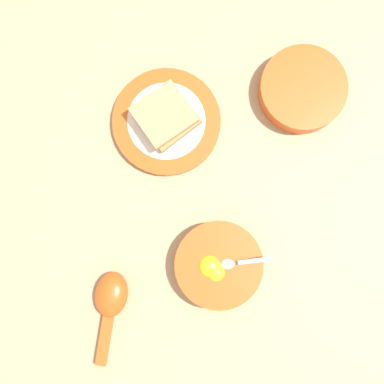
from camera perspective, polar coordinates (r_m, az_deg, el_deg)
The scene contains 6 objects.
ground_plane at distance 0.89m, azimuth 1.36°, elevation 2.41°, with size 3.00×3.00×0.00m, color tan.
egg_bowl at distance 0.86m, azimuth 2.83°, elevation -7.78°, with size 0.15×0.14×0.07m.
toast_plate at distance 0.89m, azimuth -2.73°, elevation 7.48°, with size 0.18×0.18×0.02m.
toast_sandwich at distance 0.87m, azimuth -2.83°, elevation 8.03°, with size 0.12×0.11×0.03m.
soup_spoon at distance 0.88m, azimuth -8.68°, elevation -11.40°, with size 0.07×0.15×0.03m.
congee_bowl at distance 0.91m, azimuth 11.70°, elevation 10.66°, with size 0.14×0.14×0.04m.
Camera 1 is at (0.03, 0.11, 0.88)m, focal length 50.00 mm.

